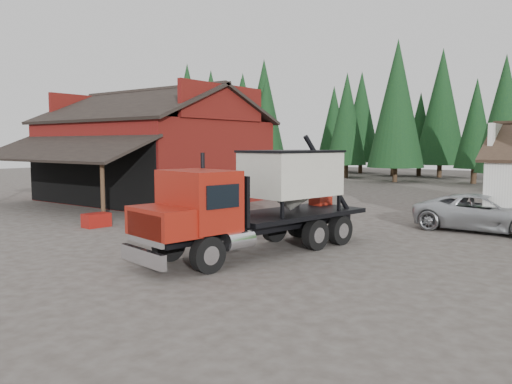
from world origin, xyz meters
The scene contains 9 objects.
ground centered at (0.00, 0.00, 0.00)m, with size 120.00×120.00×0.00m, color #413A33.
red_barn centered at (-11.00, 9.90, 2.69)m, with size 12.80×13.63×7.18m.
conifer_backdrop centered at (0.00, 42.00, 0.00)m, with size 76.00×16.00×16.00m, color black, non-canonical shape.
near_pine_a centered at (-22.00, 28.00, 6.39)m, with size 4.40×4.40×11.40m.
near_pine_b centered at (6.00, 30.00, 5.89)m, with size 3.96×3.96×10.40m.
near_pine_d centered at (-4.00, 34.00, 7.39)m, with size 5.28×5.28×13.40m.
feed_truck centered at (4.01, 1.21, 1.84)m, with size 3.93×8.99×3.93m.
silver_car centered at (9.11, 10.00, 0.77)m, with size 2.55×5.53×1.54m, color #B4B8BD.
equip_box centered at (-4.73, 1.09, 0.30)m, with size 0.70×1.10×0.60m, color maroon.
Camera 1 is at (13.70, -12.00, 3.61)m, focal length 35.00 mm.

